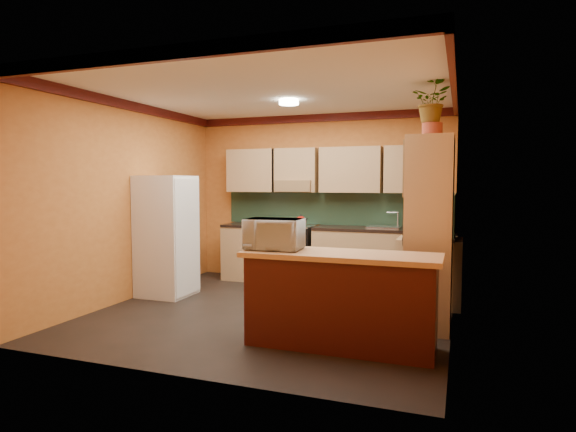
{
  "coord_description": "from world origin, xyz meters",
  "views": [
    {
      "loc": [
        2.17,
        -5.45,
        1.61
      ],
      "look_at": [
        0.04,
        0.45,
        1.17
      ],
      "focal_mm": 30.0,
      "sensor_mm": 36.0,
      "label": 1
    }
  ],
  "objects_px": {
    "base_cabinets_back": "(334,257)",
    "fridge": "(166,236)",
    "microwave": "(274,234)",
    "pantry": "(430,233)",
    "stove": "(296,254)",
    "breakfast_bar": "(340,303)"
  },
  "relations": [
    {
      "from": "pantry",
      "to": "breakfast_bar",
      "type": "bearing_deg",
      "value": -126.39
    },
    {
      "from": "base_cabinets_back",
      "to": "fridge",
      "type": "relative_size",
      "value": 2.15
    },
    {
      "from": "base_cabinets_back",
      "to": "stove",
      "type": "bearing_deg",
      "value": -180.0
    },
    {
      "from": "stove",
      "to": "breakfast_bar",
      "type": "distance_m",
      "value": 3.08
    },
    {
      "from": "base_cabinets_back",
      "to": "stove",
      "type": "distance_m",
      "value": 0.63
    },
    {
      "from": "base_cabinets_back",
      "to": "fridge",
      "type": "xyz_separation_m",
      "value": [
        -2.06,
        -1.46,
        0.41
      ]
    },
    {
      "from": "base_cabinets_back",
      "to": "pantry",
      "type": "relative_size",
      "value": 1.74
    },
    {
      "from": "fridge",
      "to": "microwave",
      "type": "height_order",
      "value": "fridge"
    },
    {
      "from": "pantry",
      "to": "breakfast_bar",
      "type": "height_order",
      "value": "pantry"
    },
    {
      "from": "fridge",
      "to": "breakfast_bar",
      "type": "bearing_deg",
      "value": -24.39
    },
    {
      "from": "base_cabinets_back",
      "to": "stove",
      "type": "height_order",
      "value": "stove"
    },
    {
      "from": "stove",
      "to": "fridge",
      "type": "height_order",
      "value": "fridge"
    },
    {
      "from": "fridge",
      "to": "stove",
      "type": "bearing_deg",
      "value": 45.48
    },
    {
      "from": "fridge",
      "to": "pantry",
      "type": "distance_m",
      "value": 3.61
    },
    {
      "from": "base_cabinets_back",
      "to": "stove",
      "type": "relative_size",
      "value": 4.01
    },
    {
      "from": "stove",
      "to": "pantry",
      "type": "relative_size",
      "value": 0.43
    },
    {
      "from": "fridge",
      "to": "pantry",
      "type": "relative_size",
      "value": 0.81
    },
    {
      "from": "fridge",
      "to": "base_cabinets_back",
      "type": "bearing_deg",
      "value": 35.34
    },
    {
      "from": "fridge",
      "to": "breakfast_bar",
      "type": "xyz_separation_m",
      "value": [
        2.84,
        -1.29,
        -0.41
      ]
    },
    {
      "from": "base_cabinets_back",
      "to": "pantry",
      "type": "xyz_separation_m",
      "value": [
        1.54,
        -1.71,
        0.61
      ]
    },
    {
      "from": "pantry",
      "to": "microwave",
      "type": "relative_size",
      "value": 3.74
    },
    {
      "from": "microwave",
      "to": "breakfast_bar",
      "type": "bearing_deg",
      "value": -3.52
    }
  ]
}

